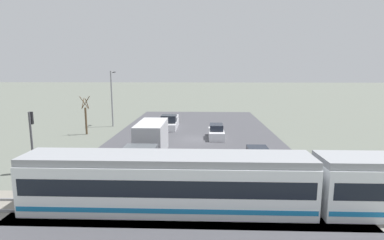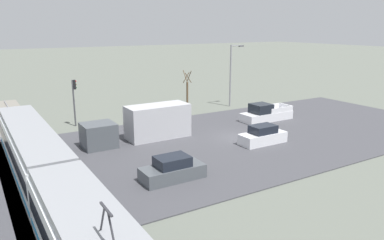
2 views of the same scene
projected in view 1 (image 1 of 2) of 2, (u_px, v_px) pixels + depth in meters
ground_plane at (195, 140)px, 34.04m from camera, size 320.00×320.00×0.00m
road_surface at (195, 139)px, 34.03m from camera, size 19.39×44.99×0.08m
rail_bed at (187, 209)px, 16.93m from camera, size 60.73×4.40×0.22m
light_rail_tram at (315, 185)px, 16.43m from camera, size 32.24×2.80×4.30m
box_truck at (149, 143)px, 26.46m from camera, size 2.47×9.66×3.01m
pickup_truck at (169, 123)px, 40.47m from camera, size 2.09×5.88×1.87m
sedan_car_0 at (258, 159)px, 24.17m from camera, size 1.89×4.25×1.60m
sedan_car_1 at (216, 132)px, 34.54m from camera, size 1.71×4.25×1.61m
traffic_light_pole at (31, 134)px, 22.58m from camera, size 0.28×0.47×4.75m
street_tree at (86, 117)px, 36.63m from camera, size 1.12×0.93×4.73m
street_lamp_near_crossing at (112, 94)px, 41.63m from camera, size 0.36×1.95×7.73m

